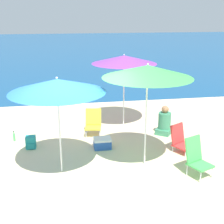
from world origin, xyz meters
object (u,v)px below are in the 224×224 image
(cooler_box, at_px, (102,143))
(backpack_teal, at_px, (31,142))
(water_bottle, at_px, (14,137))
(beach_umbrella_green, at_px, (148,71))
(beach_chair_green, at_px, (197,157))
(beach_umbrella_blue, at_px, (57,86))
(person_seated_near, at_px, (164,123))
(beach_chair_red, at_px, (181,140))
(beach_chair_yellow, at_px, (93,122))
(beach_umbrella_purple, at_px, (124,60))

(cooler_box, bearing_deg, backpack_teal, 170.17)
(water_bottle, bearing_deg, beach_umbrella_green, -31.03)
(beach_umbrella_green, xyz_separation_m, beach_chair_green, (0.94, -0.65, -1.72))
(beach_umbrella_blue, bearing_deg, water_bottle, 122.89)
(beach_umbrella_blue, relative_size, water_bottle, 7.18)
(person_seated_near, distance_m, water_bottle, 4.15)
(backpack_teal, height_order, water_bottle, backpack_teal)
(beach_chair_red, distance_m, person_seated_near, 1.17)
(beach_chair_green, xyz_separation_m, water_bottle, (-4.04, 2.52, -0.30))
(beach_umbrella_green, xyz_separation_m, backpack_teal, (-2.62, 1.33, -1.98))
(beach_chair_yellow, relative_size, person_seated_near, 0.86)
(backpack_teal, bearing_deg, beach_chair_green, -29.07)
(beach_umbrella_green, relative_size, beach_umbrella_purple, 1.07)
(beach_umbrella_green, xyz_separation_m, beach_umbrella_purple, (0.06, 2.66, -0.14))
(person_seated_near, distance_m, backpack_teal, 3.69)
(beach_chair_red, bearing_deg, beach_chair_green, -125.87)
(beach_chair_yellow, xyz_separation_m, water_bottle, (-2.15, -0.15, -0.24))
(beach_chair_yellow, distance_m, backpack_teal, 1.82)
(beach_chair_yellow, xyz_separation_m, cooler_box, (0.12, -1.00, -0.22))
(beach_chair_red, relative_size, cooler_box, 1.53)
(beach_chair_green, bearing_deg, beach_umbrella_green, 121.90)
(beach_umbrella_green, distance_m, water_bottle, 4.14)
(beach_umbrella_green, distance_m, cooler_box, 2.39)
(backpack_teal, distance_m, water_bottle, 0.72)
(person_seated_near, bearing_deg, beach_chair_green, -55.37)
(person_seated_near, bearing_deg, cooler_box, -122.65)
(beach_umbrella_purple, xyz_separation_m, beach_chair_yellow, (-1.01, -0.65, -1.64))
(beach_umbrella_blue, xyz_separation_m, person_seated_near, (2.92, 1.74, -1.58))
(beach_umbrella_blue, xyz_separation_m, backpack_teal, (-0.75, 1.36, -1.75))
(person_seated_near, bearing_deg, beach_umbrella_blue, -112.04)
(water_bottle, xyz_separation_m, cooler_box, (2.27, -0.85, 0.02))
(beach_umbrella_purple, bearing_deg, water_bottle, -165.81)
(beach_umbrella_green, bearing_deg, beach_chair_red, 26.67)
(person_seated_near, xyz_separation_m, backpack_teal, (-3.67, -0.38, -0.17))
(water_bottle, relative_size, cooler_box, 0.66)
(beach_umbrella_blue, bearing_deg, beach_chair_yellow, 65.67)
(beach_umbrella_green, height_order, beach_chair_red, beach_umbrella_green)
(beach_umbrella_green, height_order, beach_umbrella_purple, beach_umbrella_green)
(beach_umbrella_blue, distance_m, backpack_teal, 2.34)
(beach_chair_red, relative_size, beach_chair_green, 0.82)
(beach_chair_yellow, relative_size, backpack_teal, 2.25)
(beach_chair_red, bearing_deg, cooler_box, 136.09)
(beach_umbrella_green, bearing_deg, beach_chair_yellow, 115.14)
(beach_umbrella_purple, height_order, beach_umbrella_blue, beach_umbrella_purple)
(beach_umbrella_green, distance_m, beach_chair_yellow, 2.84)
(beach_umbrella_purple, height_order, beach_chair_red, beach_umbrella_purple)
(beach_umbrella_green, bearing_deg, person_seated_near, 58.52)
(backpack_teal, bearing_deg, beach_umbrella_green, -26.87)
(cooler_box, bearing_deg, beach_chair_red, -14.17)
(beach_chair_red, xyz_separation_m, water_bottle, (-4.17, 1.33, -0.18))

